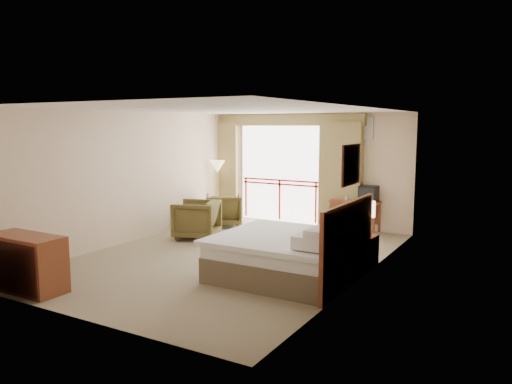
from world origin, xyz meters
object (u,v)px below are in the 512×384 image
Objects in this scene: wastebasket at (334,227)px; dresser at (26,263)px; table_lamp at (366,210)px; armchair_far at (224,226)px; bed at (290,254)px; desk at (356,207)px; armchair_near at (197,238)px; side_table at (198,216)px; floor_lamp at (217,169)px; nightstand at (364,251)px; tv at (369,194)px.

dresser is at bearing -113.42° from wastebasket.
armchair_far is at bearing 157.19° from table_lamp.
bed is 1.94× the size of desk.
table_lamp is at bearing -57.12° from wastebasket.
table_lamp is at bearing 42.80° from dresser.
armchair_far is 1.44m from armchair_near.
side_table is 1.87m from floor_lamp.
nightstand is (0.85, 1.13, -0.10)m from bed.
table_lamp is at bearing 90.60° from nightstand.
armchair_near is (-2.96, 1.47, -0.38)m from bed.
desk is 3.61m from side_table.
floor_lamp is (-3.53, -0.45, 0.76)m from desk.
table_lamp is 1.78× the size of wastebasket.
desk reaches higher than wastebasket.
nightstand is 1.39× the size of tv.
side_table is at bearing -147.73° from tv.
side_table is at bearing -145.16° from desk.
bed is 3.82× the size of nightstand.
nightstand is 1.76× the size of wastebasket.
table_lamp is 5.18m from floor_lamp.
table_lamp is (0.00, 0.05, 0.72)m from nightstand.
armchair_far is (-2.67, -0.43, -0.16)m from wastebasket.
armchair_far is at bearing 138.00° from bed.
dresser reaches higher than side_table.
armchair_near is at bearing -67.67° from floor_lamp.
table_lamp reaches higher than armchair_near.
wastebasket is 3.07m from side_table.
wastebasket is at bearing 122.88° from table_lamp.
wastebasket is at bearing 107.52° from armchair_near.
armchair_far is at bearing -170.90° from wastebasket.
floor_lamp is 1.22× the size of dresser.
desk is 3.18m from armchair_far.
tv is (-0.80, 2.74, 0.62)m from nightstand.
side_table is at bearing 91.76° from dresser.
bed reaches higher than armchair_far.
tv is at bearing -8.80° from desk.
dresser reaches higher than wastebasket.
desk is (-1.10, 2.79, 0.28)m from nightstand.
nightstand is at bearing -26.85° from floor_lamp.
side_table is (-4.11, 0.80, 0.11)m from nightstand.
desk is 0.78m from wastebasket.
tv is 3.52m from armchair_far.
floor_lamp is at bearing 153.64° from table_lamp.
floor_lamp reaches higher than desk.
nightstand is 4.19m from side_table.
desk is 0.45m from tv.
wastebasket is (-0.53, 3.32, -0.22)m from bed.
side_table is (-3.01, -1.99, -0.17)m from desk.
armchair_far is 5.44m from dresser.
desk reaches higher than armchair_near.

